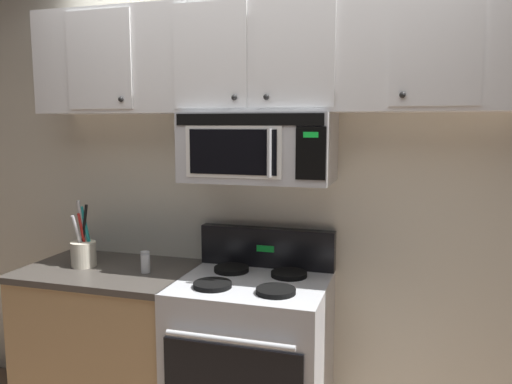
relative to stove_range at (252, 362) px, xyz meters
The scene contains 7 objects.
back_wall 0.95m from the stove_range, 90.00° to the left, with size 5.20×0.10×2.70m, color silver.
stove_range is the anchor object (origin of this frame).
over_range_microwave 1.11m from the stove_range, 90.14° to the left, with size 0.76×0.43×0.35m.
upper_cabinets 1.56m from the stove_range, 90.00° to the left, with size 2.50×0.36×0.55m.
counter_segment 0.84m from the stove_range, behind, with size 0.93×0.65×0.90m.
utensil_crock_cream 1.12m from the stove_range, behind, with size 0.14×0.14×0.37m.
salt_shaker 0.77m from the stove_range, behind, with size 0.05×0.05×0.12m.
Camera 1 is at (0.73, -1.95, 1.70)m, focal length 35.42 mm.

